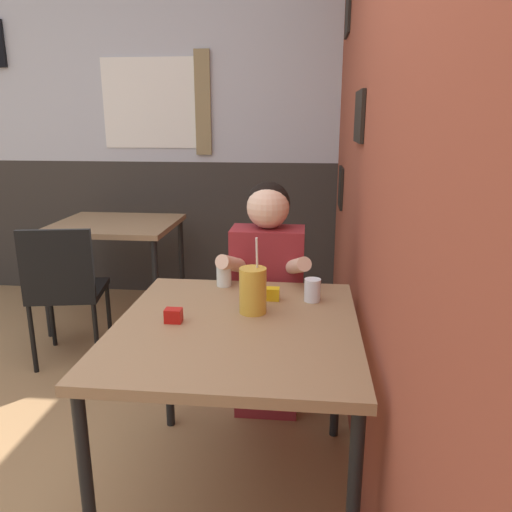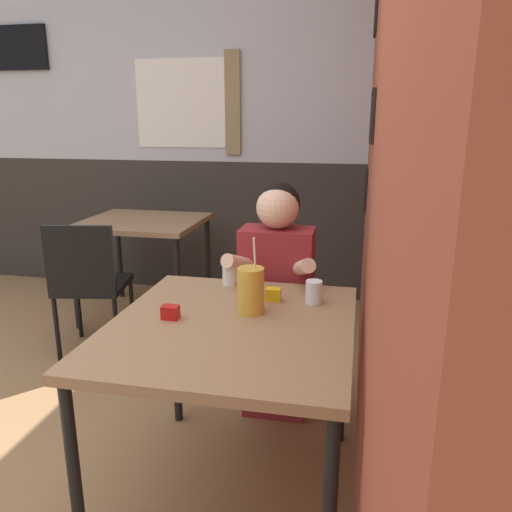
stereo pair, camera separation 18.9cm
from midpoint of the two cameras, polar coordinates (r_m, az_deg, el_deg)
brick_wall_right at (r=2.60m, az=9.86°, el=13.38°), size 0.08×4.71×2.70m
back_wall at (r=4.13m, az=-9.92°, el=14.11°), size 5.46×0.09×2.70m
main_table at (r=1.82m, az=-5.26°, el=-9.64°), size 0.86×0.96×0.73m
background_table at (r=3.68m, az=-17.15°, el=2.49°), size 0.84×0.75×0.73m
chair_near_window at (r=3.15m, az=-22.65°, el=-3.10°), size 0.47×0.47×0.85m
person_seated at (r=2.40m, az=-0.96°, el=-4.78°), size 0.42×0.40×1.16m
cocktail_pitcher at (r=1.85m, az=-3.30°, el=-3.99°), size 0.10×0.10×0.29m
glass_near_pitcher at (r=1.98m, az=3.76°, el=-3.95°), size 0.07×0.07×0.09m
glass_center at (r=2.17m, az=-6.19°, el=-2.32°), size 0.06×0.06×0.09m
condiment_ketchup at (r=1.82m, az=-12.39°, el=-6.72°), size 0.06×0.04×0.05m
condiment_mustard at (r=2.00m, az=-0.89°, el=-4.40°), size 0.06×0.04×0.05m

